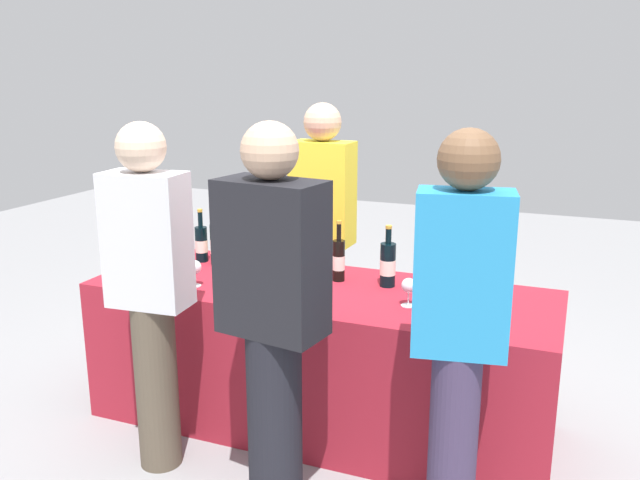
% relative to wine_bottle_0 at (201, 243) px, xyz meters
% --- Properties ---
extents(ground_plane, '(12.00, 12.00, 0.00)m').
position_rel_wine_bottle_0_xyz_m(ground_plane, '(0.82, -0.19, -0.87)').
color(ground_plane, gray).
extents(tasting_table, '(2.38, 0.82, 0.76)m').
position_rel_wine_bottle_0_xyz_m(tasting_table, '(0.82, -0.19, -0.49)').
color(tasting_table, maroon).
rests_on(tasting_table, ground_plane).
extents(wine_bottle_0, '(0.07, 0.07, 0.31)m').
position_rel_wine_bottle_0_xyz_m(wine_bottle_0, '(0.00, 0.00, 0.00)').
color(wine_bottle_0, black).
rests_on(wine_bottle_0, tasting_table).
extents(wine_bottle_1, '(0.07, 0.07, 0.33)m').
position_rel_wine_bottle_0_xyz_m(wine_bottle_1, '(0.11, -0.02, 0.01)').
color(wine_bottle_1, black).
rests_on(wine_bottle_1, tasting_table).
extents(wine_bottle_2, '(0.08, 0.08, 0.29)m').
position_rel_wine_bottle_0_xyz_m(wine_bottle_2, '(0.48, -0.05, -0.00)').
color(wine_bottle_2, black).
rests_on(wine_bottle_2, tasting_table).
extents(wine_bottle_3, '(0.07, 0.07, 0.32)m').
position_rel_wine_bottle_0_xyz_m(wine_bottle_3, '(0.86, -0.05, 0.01)').
color(wine_bottle_3, black).
rests_on(wine_bottle_3, tasting_table).
extents(wine_bottle_4, '(0.08, 0.08, 0.32)m').
position_rel_wine_bottle_0_xyz_m(wine_bottle_4, '(1.13, -0.04, 0.01)').
color(wine_bottle_4, black).
rests_on(wine_bottle_4, tasting_table).
extents(wine_bottle_5, '(0.07, 0.07, 0.32)m').
position_rel_wine_bottle_0_xyz_m(wine_bottle_5, '(1.58, -0.09, 0.01)').
color(wine_bottle_5, black).
rests_on(wine_bottle_5, tasting_table).
extents(wine_glass_0, '(0.07, 0.07, 0.14)m').
position_rel_wine_bottle_0_xyz_m(wine_glass_0, '(0.21, -0.41, -0.01)').
color(wine_glass_0, silver).
rests_on(wine_glass_0, tasting_table).
extents(wine_glass_1, '(0.08, 0.08, 0.14)m').
position_rel_wine_bottle_0_xyz_m(wine_glass_1, '(0.61, -0.33, -0.01)').
color(wine_glass_1, silver).
rests_on(wine_glass_1, tasting_table).
extents(wine_glass_2, '(0.07, 0.07, 0.14)m').
position_rel_wine_bottle_0_xyz_m(wine_glass_2, '(1.30, -0.30, -0.01)').
color(wine_glass_2, silver).
rests_on(wine_glass_2, tasting_table).
extents(wine_glass_3, '(0.07, 0.07, 0.13)m').
position_rel_wine_bottle_0_xyz_m(wine_glass_3, '(1.41, -0.42, -0.02)').
color(wine_glass_3, silver).
rests_on(wine_glass_3, tasting_table).
extents(wine_glass_4, '(0.07, 0.07, 0.14)m').
position_rel_wine_bottle_0_xyz_m(wine_glass_4, '(1.64, -0.29, -0.01)').
color(wine_glass_4, silver).
rests_on(wine_glass_4, tasting_table).
extents(server_pouring, '(0.37, 0.22, 1.66)m').
position_rel_wine_bottle_0_xyz_m(server_pouring, '(0.59, 0.42, 0.05)').
color(server_pouring, brown).
rests_on(server_pouring, ground_plane).
extents(guest_0, '(0.37, 0.22, 1.63)m').
position_rel_wine_bottle_0_xyz_m(guest_0, '(0.25, -0.84, 0.03)').
color(guest_0, brown).
rests_on(guest_0, ground_plane).
extents(guest_1, '(0.45, 0.29, 1.66)m').
position_rel_wine_bottle_0_xyz_m(guest_1, '(0.92, -0.96, 0.03)').
color(guest_1, black).
rests_on(guest_1, ground_plane).
extents(guest_2, '(0.37, 0.25, 1.65)m').
position_rel_wine_bottle_0_xyz_m(guest_2, '(1.64, -0.86, 0.05)').
color(guest_2, '#3F3351').
rests_on(guest_2, ground_plane).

